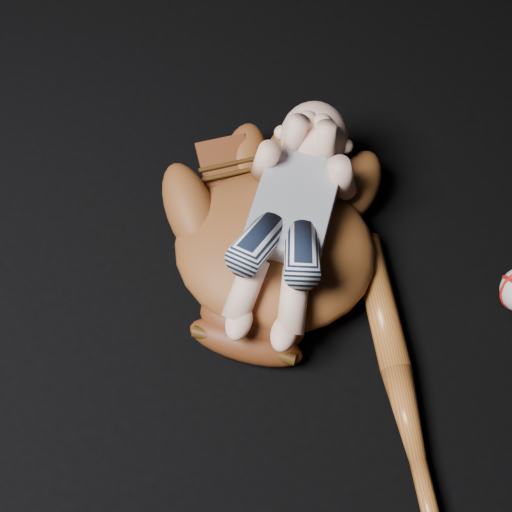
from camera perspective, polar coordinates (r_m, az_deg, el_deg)
The scene contains 3 objects.
baseball_glove at distance 1.08m, azimuth 1.51°, elevation 1.04°, with size 0.38×0.44×0.14m, color brown, non-canonical shape.
newborn_baby at distance 1.03m, azimuth 2.67°, elevation 2.98°, with size 0.18×0.40×0.16m, color #E8AF95, non-canonical shape.
baseball_bat at distance 1.05m, azimuth 11.48°, elevation -10.29°, with size 0.05×0.49×0.05m, color #A0531F, non-canonical shape.
Camera 1 is at (0.05, -0.51, 0.99)m, focal length 50.00 mm.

